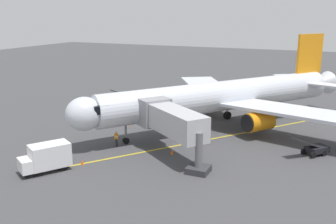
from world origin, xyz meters
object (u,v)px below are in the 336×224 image
at_px(box_truck_portside, 46,157).
at_px(belt_loader_starboard_side, 129,97).
at_px(airplane, 224,96).
at_px(jet_bridge, 168,120).
at_px(safety_cone_wing_port, 82,162).
at_px(safety_cone_nose_right, 129,123).
at_px(safety_cone_nose_left, 172,152).
at_px(safety_cone_wing_starboard, 71,115).
at_px(belt_loader_near_nose, 315,148).
at_px(ground_crew_marshaller, 116,139).

bearing_deg(box_truck_portside, belt_loader_starboard_side, -75.05).
bearing_deg(airplane, belt_loader_starboard_side, -22.38).
relative_size(jet_bridge, safety_cone_wing_port, 18.83).
bearing_deg(safety_cone_nose_right, safety_cone_nose_left, 141.56).
relative_size(safety_cone_nose_right, safety_cone_wing_starboard, 1.00).
bearing_deg(belt_loader_near_nose, safety_cone_wing_starboard, -3.03).
xyz_separation_m(box_truck_portside, safety_cone_wing_port, (-2.08, -2.75, -1.11)).
height_order(safety_cone_wing_port, safety_cone_wing_starboard, same).
relative_size(belt_loader_near_nose, safety_cone_nose_right, 7.75).
relative_size(airplane, belt_loader_near_nose, 8.18).
relative_size(belt_loader_near_nose, safety_cone_wing_starboard, 7.75).
xyz_separation_m(belt_loader_near_nose, safety_cone_wing_port, (20.50, 12.25, -0.44)).
bearing_deg(belt_loader_starboard_side, safety_cone_wing_port, 110.54).
distance_m(jet_bridge, safety_cone_wing_port, 9.61).
bearing_deg(safety_cone_nose_right, box_truck_portside, 92.12).
height_order(airplane, jet_bridge, airplane).
bearing_deg(safety_cone_wing_port, belt_loader_near_nose, -149.14).
distance_m(ground_crew_marshaller, safety_cone_wing_starboard, 14.73).
bearing_deg(airplane, jet_bridge, 79.47).
xyz_separation_m(airplane, jet_bridge, (2.28, 12.28, -0.24)).
bearing_deg(safety_cone_wing_port, safety_cone_nose_left, -137.06).
relative_size(airplane, ground_crew_marshaller, 20.40).
relative_size(ground_crew_marshaller, safety_cone_wing_starboard, 3.11).
height_order(belt_loader_near_nose, safety_cone_nose_left, belt_loader_near_nose).
distance_m(safety_cone_nose_left, safety_cone_wing_port, 9.28).
relative_size(safety_cone_nose_left, safety_cone_wing_port, 1.00).
height_order(jet_bridge, belt_loader_near_nose, jet_bridge).
distance_m(ground_crew_marshaller, safety_cone_nose_right, 8.37).
bearing_deg(safety_cone_wing_starboard, belt_loader_near_nose, 176.97).
distance_m(airplane, jet_bridge, 12.50).
bearing_deg(jet_bridge, belt_loader_starboard_side, -50.79).
distance_m(airplane, safety_cone_nose_left, 12.86).
bearing_deg(safety_cone_nose_right, safety_cone_wing_port, 101.00).
bearing_deg(box_truck_portside, belt_loader_near_nose, -146.40).
bearing_deg(ground_crew_marshaller, safety_cone_wing_port, 88.20).
relative_size(airplane, safety_cone_nose_left, 63.42).
bearing_deg(safety_cone_nose_right, belt_loader_starboard_side, -59.94).
distance_m(safety_cone_nose_left, safety_cone_nose_right, 12.12).
bearing_deg(ground_crew_marshaller, safety_cone_wing_starboard, -32.72).
relative_size(jet_bridge, safety_cone_nose_right, 18.83).
bearing_deg(ground_crew_marshaller, belt_loader_near_nose, -162.96).
relative_size(belt_loader_near_nose, box_truck_portside, 0.86).
xyz_separation_m(ground_crew_marshaller, belt_loader_starboard_side, (9.97, -20.08, -0.17)).
bearing_deg(safety_cone_wing_starboard, belt_loader_starboard_side, -101.22).
distance_m(box_truck_portside, safety_cone_nose_right, 16.66).
bearing_deg(ground_crew_marshaller, belt_loader_starboard_side, -63.59).
height_order(airplane, safety_cone_wing_port, airplane).
xyz_separation_m(belt_loader_starboard_side, safety_cone_wing_port, (-9.79, 26.11, -0.44)).
distance_m(box_truck_portside, safety_cone_wing_port, 3.63).
height_order(jet_bridge, ground_crew_marshaller, jet_bridge).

